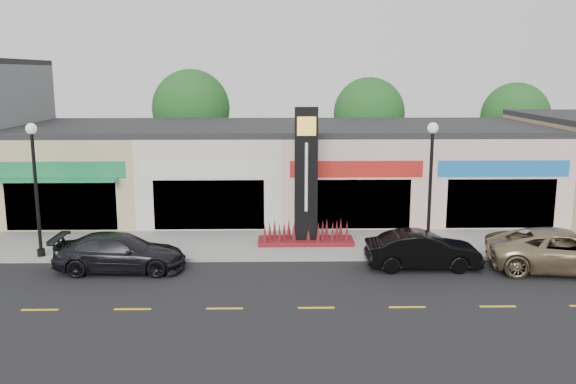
# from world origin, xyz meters

# --- Properties ---
(ground) EXTENTS (120.00, 120.00, 0.00)m
(ground) POSITION_xyz_m (0.00, 0.00, 0.00)
(ground) COLOR black
(ground) RESTS_ON ground
(sidewalk) EXTENTS (52.00, 4.30, 0.15)m
(sidewalk) POSITION_xyz_m (0.00, 4.35, 0.07)
(sidewalk) COLOR gray
(sidewalk) RESTS_ON ground
(curb) EXTENTS (52.00, 0.20, 0.15)m
(curb) POSITION_xyz_m (0.00, 2.10, 0.07)
(curb) COLOR gray
(curb) RESTS_ON ground
(shop_beige) EXTENTS (7.00, 10.85, 4.80)m
(shop_beige) POSITION_xyz_m (-8.50, 11.46, 2.40)
(shop_beige) COLOR tan
(shop_beige) RESTS_ON ground
(shop_cream) EXTENTS (7.00, 10.01, 4.80)m
(shop_cream) POSITION_xyz_m (-1.50, 11.47, 2.40)
(shop_cream) COLOR beige
(shop_cream) RESTS_ON ground
(shop_pink_w) EXTENTS (7.00, 10.01, 4.80)m
(shop_pink_w) POSITION_xyz_m (5.50, 11.47, 2.40)
(shop_pink_w) COLOR #C9A899
(shop_pink_w) RESTS_ON ground
(shop_pink_e) EXTENTS (7.00, 10.01, 4.80)m
(shop_pink_e) POSITION_xyz_m (12.50, 11.47, 2.40)
(shop_pink_e) COLOR #C9A899
(shop_pink_e) RESTS_ON ground
(tree_rear_west) EXTENTS (5.20, 5.20, 7.83)m
(tree_rear_west) POSITION_xyz_m (-4.00, 19.50, 5.22)
(tree_rear_west) COLOR #382619
(tree_rear_west) RESTS_ON ground
(tree_rear_mid) EXTENTS (4.80, 4.80, 7.29)m
(tree_rear_mid) POSITION_xyz_m (8.00, 19.50, 4.88)
(tree_rear_mid) COLOR #382619
(tree_rear_mid) RESTS_ON ground
(tree_rear_east) EXTENTS (4.60, 4.60, 6.94)m
(tree_rear_east) POSITION_xyz_m (18.00, 19.50, 4.63)
(tree_rear_east) COLOR #382619
(tree_rear_east) RESTS_ON ground
(lamp_west_near) EXTENTS (0.44, 0.44, 5.47)m
(lamp_west_near) POSITION_xyz_m (-8.00, 2.50, 3.48)
(lamp_west_near) COLOR black
(lamp_west_near) RESTS_ON sidewalk
(lamp_east_near) EXTENTS (0.44, 0.44, 5.47)m
(lamp_east_near) POSITION_xyz_m (8.00, 2.50, 3.48)
(lamp_east_near) COLOR black
(lamp_east_near) RESTS_ON sidewalk
(pylon_sign) EXTENTS (4.20, 1.30, 6.00)m
(pylon_sign) POSITION_xyz_m (3.00, 4.20, 2.27)
(pylon_sign) COLOR maroon
(pylon_sign) RESTS_ON sidewalk
(car_dark_sedan) EXTENTS (2.11, 5.04, 1.46)m
(car_dark_sedan) POSITION_xyz_m (-4.36, 1.00, 0.73)
(car_dark_sedan) COLOR black
(car_dark_sedan) RESTS_ON ground
(car_black_conv) EXTENTS (1.57, 4.45, 1.46)m
(car_black_conv) POSITION_xyz_m (7.44, 1.04, 0.73)
(car_black_conv) COLOR black
(car_black_conv) RESTS_ON ground
(car_gold_suv) EXTENTS (3.60, 6.19, 1.62)m
(car_gold_suv) POSITION_xyz_m (12.88, 0.61, 0.81)
(car_gold_suv) COLOR #917E5C
(car_gold_suv) RESTS_ON ground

